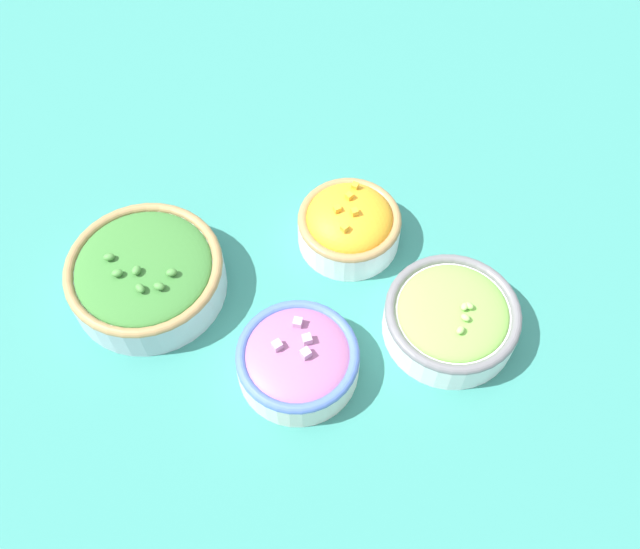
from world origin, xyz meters
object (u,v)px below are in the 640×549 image
object	(u,v)px
bowl_lettuce	(452,317)
bowl_red_onion	(298,359)
bowl_squash	(349,224)
bowl_broccoli	(146,274)

from	to	relation	value
bowl_lettuce	bowl_red_onion	bearing A→B (deg)	-21.94
bowl_squash	bowl_broccoli	xyz separation A→B (m)	(0.23, -0.09, 0.00)
bowl_broccoli	bowl_squash	bearing A→B (deg)	158.04
bowl_squash	bowl_red_onion	world-z (taller)	bowl_squash
bowl_squash	bowl_lettuce	world-z (taller)	bowl_squash
bowl_lettuce	bowl_broccoli	bearing A→B (deg)	-47.57
bowl_squash	bowl_lettuce	distance (m)	0.17
bowl_broccoli	bowl_red_onion	bearing A→B (deg)	110.47
bowl_red_onion	bowl_broccoli	bearing A→B (deg)	-69.53
bowl_squash	bowl_lettuce	size ratio (longest dim) A/B	0.82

